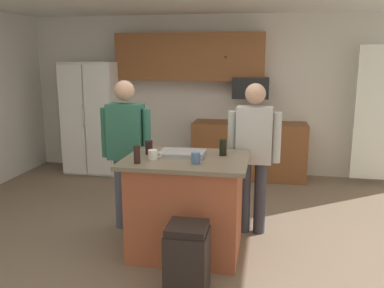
# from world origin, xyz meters

# --- Properties ---
(floor) EXTENTS (7.04, 7.04, 0.00)m
(floor) POSITION_xyz_m (0.00, 0.00, 0.00)
(floor) COLOR #7F6B56
(floor) RESTS_ON ground
(back_wall) EXTENTS (6.40, 0.10, 2.60)m
(back_wall) POSITION_xyz_m (0.00, 2.80, 1.30)
(back_wall) COLOR silver
(back_wall) RESTS_ON ground
(cabinet_run_upper) EXTENTS (2.40, 0.38, 0.75)m
(cabinet_run_upper) POSITION_xyz_m (-0.40, 2.60, 1.93)
(cabinet_run_upper) COLOR brown
(cabinet_run_lower) EXTENTS (1.80, 0.63, 0.90)m
(cabinet_run_lower) POSITION_xyz_m (0.60, 2.48, 0.45)
(cabinet_run_lower) COLOR brown
(cabinet_run_lower) RESTS_ON ground
(refrigerator) EXTENTS (0.87, 0.76, 1.85)m
(refrigerator) POSITION_xyz_m (-2.00, 2.38, 0.92)
(refrigerator) COLOR white
(refrigerator) RESTS_ON ground
(microwave_over_range) EXTENTS (0.56, 0.40, 0.32)m
(microwave_over_range) POSITION_xyz_m (0.60, 2.50, 1.45)
(microwave_over_range) COLOR black
(kitchen_island) EXTENTS (1.19, 0.91, 0.98)m
(kitchen_island) POSITION_xyz_m (0.12, -0.28, 0.50)
(kitchen_island) COLOR #AD5638
(kitchen_island) RESTS_ON ground
(person_guest_right) EXTENTS (0.57, 0.22, 1.66)m
(person_guest_right) POSITION_xyz_m (0.74, 0.32, 0.96)
(person_guest_right) COLOR #383842
(person_guest_right) RESTS_ON ground
(person_guest_left) EXTENTS (0.57, 0.22, 1.68)m
(person_guest_left) POSITION_xyz_m (-0.65, 0.18, 0.97)
(person_guest_left) COLOR #4C5166
(person_guest_left) RESTS_ON ground
(glass_short_whisky) EXTENTS (0.07, 0.07, 0.16)m
(glass_short_whisky) POSITION_xyz_m (0.46, -0.12, 1.06)
(glass_short_whisky) COLOR black
(glass_short_whisky) RESTS_ON kitchen_island
(mug_blue_stoneware) EXTENTS (0.12, 0.08, 0.10)m
(mug_blue_stoneware) POSITION_xyz_m (0.25, -0.47, 1.03)
(mug_blue_stoneware) COLOR #4C6B99
(mug_blue_stoneware) RESTS_ON kitchen_island
(mug_ceramic_white) EXTENTS (0.13, 0.09, 0.09)m
(mug_ceramic_white) POSITION_xyz_m (-0.17, -0.40, 1.02)
(mug_ceramic_white) COLOR white
(mug_ceramic_white) RESTS_ON kitchen_island
(tumbler_amber) EXTENTS (0.06, 0.06, 0.17)m
(tumbler_amber) POSITION_xyz_m (-0.28, -0.57, 1.06)
(tumbler_amber) COLOR black
(tumbler_amber) RESTS_ON kitchen_island
(glass_dark_ale) EXTENTS (0.07, 0.07, 0.14)m
(glass_dark_ale) POSITION_xyz_m (-0.27, -0.21, 1.05)
(glass_dark_ale) COLOR black
(glass_dark_ale) RESTS_ON kitchen_island
(serving_tray) EXTENTS (0.44, 0.30, 0.04)m
(serving_tray) POSITION_xyz_m (0.07, -0.20, 1.00)
(serving_tray) COLOR #B7B7BC
(serving_tray) RESTS_ON kitchen_island
(trash_bin) EXTENTS (0.34, 0.34, 0.61)m
(trash_bin) POSITION_xyz_m (0.28, -1.02, 0.30)
(trash_bin) COLOR black
(trash_bin) RESTS_ON ground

